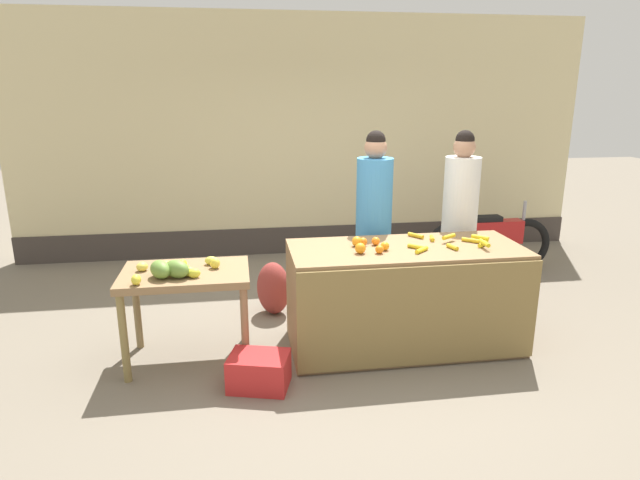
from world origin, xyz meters
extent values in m
plane|color=#756B5B|center=(0.00, 0.00, 0.00)|extent=(24.00, 24.00, 0.00)
cube|color=beige|center=(0.00, 3.03, 1.56)|extent=(7.55, 0.20, 3.11)
cube|color=#3F3833|center=(0.00, 2.92, 0.18)|extent=(7.55, 0.04, 0.36)
cube|color=olive|center=(0.47, 0.00, 0.45)|extent=(1.97, 0.83, 0.90)
cube|color=olive|center=(0.47, -0.43, 0.45)|extent=(1.97, 0.03, 0.84)
cube|color=olive|center=(-1.36, 0.00, 0.75)|extent=(1.01, 0.68, 0.06)
cylinder|color=olive|center=(-1.82, -0.29, 0.36)|extent=(0.06, 0.06, 0.72)
cylinder|color=#946D4C|center=(-0.91, -0.29, 0.36)|extent=(0.06, 0.06, 0.72)
cylinder|color=olive|center=(-1.82, 0.29, 0.36)|extent=(0.06, 0.06, 0.72)
cylinder|color=#936D50|center=(-0.91, 0.29, 0.36)|extent=(0.06, 0.06, 0.72)
cylinder|color=yellow|center=(1.11, -0.07, 0.91)|extent=(0.14, 0.13, 0.04)
cylinder|color=gold|center=(0.82, -0.12, 0.91)|extent=(0.07, 0.13, 0.04)
cylinder|color=gold|center=(0.64, 0.28, 0.91)|extent=(0.12, 0.15, 0.04)
cylinder|color=gold|center=(1.06, 0.06, 0.91)|extent=(0.14, 0.12, 0.04)
cylinder|color=gold|center=(0.75, 0.17, 0.91)|extent=(0.07, 0.13, 0.04)
cylinder|color=gold|center=(0.53, -0.07, 0.91)|extent=(0.14, 0.13, 0.04)
cylinder|color=yellow|center=(0.54, -0.16, 0.91)|extent=(0.14, 0.13, 0.04)
cylinder|color=yellow|center=(1.13, 0.03, 0.94)|extent=(0.13, 0.13, 0.04)
cylinder|color=gold|center=(0.87, 0.09, 0.94)|extent=(0.15, 0.11, 0.04)
cylinder|color=gold|center=(1.09, -0.15, 0.94)|extent=(0.04, 0.16, 0.04)
sphere|color=orange|center=(0.04, -0.12, 0.94)|extent=(0.09, 0.09, 0.09)
sphere|color=orange|center=(0.22, 0.09, 0.93)|extent=(0.07, 0.07, 0.07)
sphere|color=orange|center=(0.26, -0.07, 0.93)|extent=(0.07, 0.07, 0.07)
sphere|color=orange|center=(0.06, 0.08, 0.94)|extent=(0.09, 0.09, 0.09)
sphere|color=orange|center=(0.19, -0.15, 0.93)|extent=(0.07, 0.07, 0.07)
sphere|color=orange|center=(0.11, 0.09, 0.93)|extent=(0.07, 0.07, 0.07)
ellipsoid|color=yellow|center=(-1.38, 0.06, 0.82)|extent=(0.09, 0.11, 0.08)
ellipsoid|color=yellow|center=(-1.28, -0.18, 0.81)|extent=(0.10, 0.07, 0.07)
ellipsoid|color=#D8D24B|center=(-1.16, 0.13, 0.81)|extent=(0.12, 0.10, 0.07)
ellipsoid|color=yellow|center=(-1.69, -0.27, 0.82)|extent=(0.08, 0.10, 0.08)
ellipsoid|color=#E1CE4A|center=(-1.70, 0.05, 0.81)|extent=(0.13, 0.13, 0.07)
ellipsoid|color=yellow|center=(-1.13, 0.03, 0.82)|extent=(0.12, 0.12, 0.09)
ellipsoid|color=#DDC945|center=(-1.52, 0.07, 0.81)|extent=(0.12, 0.11, 0.07)
ellipsoid|color=#E4DA4A|center=(-1.32, -0.14, 0.82)|extent=(0.12, 0.10, 0.08)
ellipsoid|color=yellow|center=(-1.36, -0.11, 0.82)|extent=(0.14, 0.12, 0.09)
ellipsoid|color=olive|center=(-1.53, -0.14, 0.85)|extent=(0.23, 0.26, 0.14)
ellipsoid|color=olive|center=(-1.41, -0.15, 0.85)|extent=(0.26, 0.25, 0.14)
cylinder|color=#33333D|center=(0.35, 0.66, 0.35)|extent=(0.29, 0.29, 0.70)
cylinder|color=#3F8CCC|center=(0.35, 0.66, 1.13)|extent=(0.34, 0.34, 0.86)
sphere|color=tan|center=(0.35, 0.66, 1.66)|extent=(0.21, 0.21, 0.21)
sphere|color=black|center=(0.35, 0.66, 1.73)|extent=(0.18, 0.18, 0.18)
cylinder|color=#33333D|center=(1.22, 0.68, 0.35)|extent=(0.29, 0.29, 0.70)
cylinder|color=white|center=(1.22, 0.68, 1.13)|extent=(0.34, 0.34, 0.85)
sphere|color=tan|center=(1.22, 0.68, 1.65)|extent=(0.21, 0.21, 0.21)
sphere|color=black|center=(1.22, 0.68, 1.72)|extent=(0.18, 0.18, 0.18)
torus|color=black|center=(2.56, 1.74, 0.33)|extent=(0.65, 0.09, 0.65)
torus|color=black|center=(1.61, 1.74, 0.33)|extent=(0.65, 0.09, 0.65)
cube|color=#A51919|center=(2.08, 1.74, 0.51)|extent=(0.80, 0.18, 0.28)
cube|color=black|center=(1.98, 1.74, 0.67)|extent=(0.44, 0.16, 0.08)
cylinder|color=gray|center=(2.51, 1.74, 0.68)|extent=(0.04, 0.04, 0.40)
cube|color=red|center=(-0.82, -0.52, 0.13)|extent=(0.51, 0.43, 0.26)
ellipsoid|color=maroon|center=(-0.61, 0.86, 0.27)|extent=(0.45, 0.47, 0.53)
camera|label=1|loc=(-0.92, -4.21, 2.18)|focal=30.40mm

